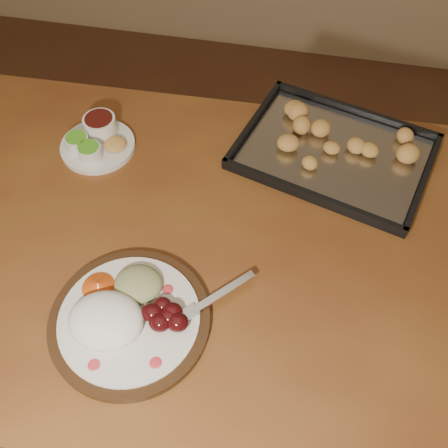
# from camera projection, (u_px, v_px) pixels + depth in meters

# --- Properties ---
(ground) EXTENTS (4.00, 4.00, 0.00)m
(ground) POSITION_uv_depth(u_px,v_px,m) (126.00, 422.00, 1.55)
(ground) COLOR #53321C
(ground) RESTS_ON ground
(dining_table) EXTENTS (1.53, 0.94, 0.75)m
(dining_table) POSITION_uv_depth(u_px,v_px,m) (195.00, 264.00, 1.13)
(dining_table) COLOR brown
(dining_table) RESTS_ON ground
(dinner_plate) EXTENTS (0.37, 0.30, 0.07)m
(dinner_plate) POSITION_uv_depth(u_px,v_px,m) (126.00, 316.00, 0.92)
(dinner_plate) COLOR #311C0D
(dinner_plate) RESTS_ON dining_table
(condiment_saucer) EXTENTS (0.18, 0.18, 0.06)m
(condiment_saucer) POSITION_uv_depth(u_px,v_px,m) (96.00, 140.00, 1.19)
(condiment_saucer) COLOR silver
(condiment_saucer) RESTS_ON dining_table
(baking_tray) EXTENTS (0.51, 0.43, 0.05)m
(baking_tray) POSITION_uv_depth(u_px,v_px,m) (334.00, 151.00, 1.18)
(baking_tray) COLOR black
(baking_tray) RESTS_ON dining_table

